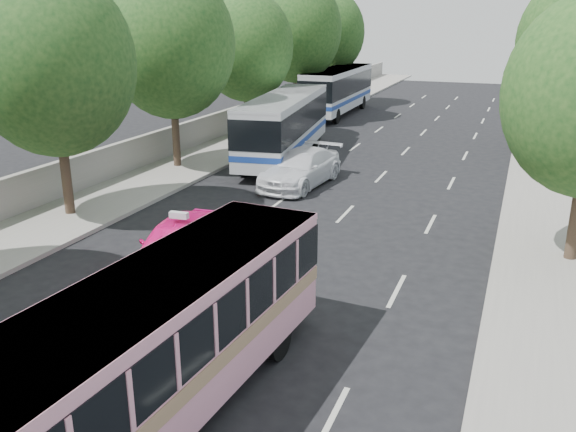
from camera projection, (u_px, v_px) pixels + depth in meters
The scene contains 15 objects.
ground at pixel (188, 331), 14.56m from camera, with size 120.00×120.00×0.00m, color black.
sidewalk_left at pixel (235, 144), 35.15m from camera, with size 4.00×90.00×0.15m, color #9E998E.
sidewalk_right at pixel (553, 170), 29.31m from camera, with size 4.00×90.00×0.12m, color #9E998E.
low_wall at pixel (207, 128), 35.51m from camera, with size 0.30×90.00×1.50m, color #9E998E.
tree_left_b at pixel (53, 56), 20.88m from camera, with size 5.70×5.70×8.88m.
tree_left_c at pixel (171, 39), 27.93m from camera, with size 6.00×6.00×9.35m.
tree_left_d at pixel (247, 43), 35.13m from camera, with size 5.52×5.52×8.60m.
tree_left_e at pixel (297, 26), 41.92m from camera, with size 6.30×6.30×9.82m.
tree_left_f at pixel (329, 30), 49.21m from camera, with size 5.88×5.88×9.16m.
pink_bus at pixel (163, 331), 10.94m from camera, with size 2.90×9.08×2.85m.
pink_taxi at pixel (181, 245), 17.62m from camera, with size 1.97×4.89×1.66m, color #FE1688.
white_pickup at pixel (301, 168), 26.75m from camera, with size 2.16×5.31×1.54m, color white.
tour_coach_front at pixel (285, 122), 31.13m from camera, with size 3.86×11.22×3.29m.
tour_coach_rear at pixel (338, 87), 45.35m from camera, with size 2.62×11.35×3.39m.
taxi_roof_sign at pixel (179, 215), 17.33m from camera, with size 0.55×0.18×0.18m, color silver.
Camera 1 is at (6.92, -11.21, 7.19)m, focal length 38.00 mm.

